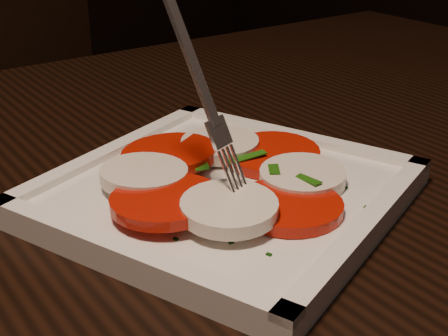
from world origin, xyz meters
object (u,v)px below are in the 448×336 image
at_px(fork, 185,71).
at_px(plate, 224,194).
at_px(chair, 63,122).
at_px(table, 245,241).

bearing_deg(fork, plate, -25.68).
bearing_deg(fork, chair, 56.74).
relative_size(chair, fork, 6.05).
relative_size(chair, plate, 3.79).
distance_m(table, plate, 0.15).
distance_m(chair, plate, 0.85).
distance_m(table, chair, 0.74).
height_order(plate, fork, fork).
height_order(table, fork, fork).
height_order(chair, plate, chair).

